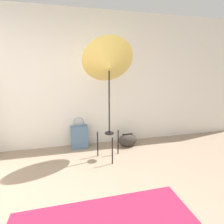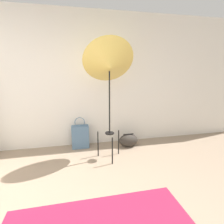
% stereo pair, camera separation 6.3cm
% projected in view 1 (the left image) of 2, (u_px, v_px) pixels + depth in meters
% --- Properties ---
extents(wall_back, '(8.00, 0.05, 2.60)m').
position_uv_depth(wall_back, '(76.00, 81.00, 3.37)').
color(wall_back, silver).
rests_on(wall_back, ground_plane).
extents(photo_umbrella, '(0.83, 0.67, 2.00)m').
position_uv_depth(photo_umbrella, '(109.00, 65.00, 2.73)').
color(photo_umbrella, black).
rests_on(photo_umbrella, ground_plane).
extents(tote_bag, '(0.33, 0.17, 0.63)m').
position_uv_depth(tote_bag, '(79.00, 137.00, 3.44)').
color(tote_bag, slate).
rests_on(tote_bag, ground_plane).
extents(duffel_bag, '(0.39, 0.25, 0.26)m').
position_uv_depth(duffel_bag, '(127.00, 140.00, 3.55)').
color(duffel_bag, '#332D28').
rests_on(duffel_bag, ground_plane).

